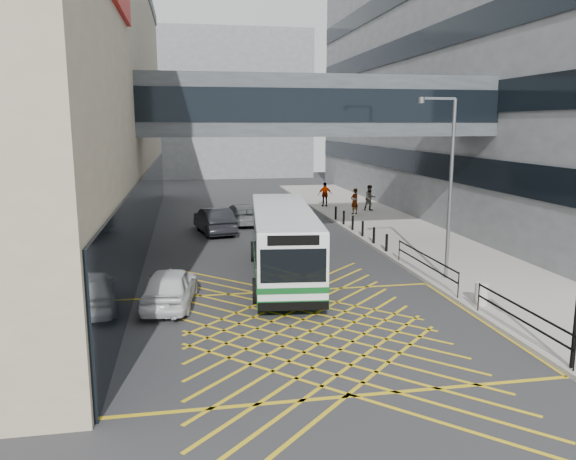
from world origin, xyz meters
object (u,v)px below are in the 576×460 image
bus (283,241)px  car_silver (241,213)px  car_dark (214,220)px  pedestrian_c (325,194)px  pedestrian_a (355,201)px  litter_bin (481,293)px  pedestrian_b (370,198)px  street_lamp (447,178)px  car_white (170,286)px

bus → car_silver: size_ratio=2.32×
car_dark → pedestrian_c: size_ratio=2.68×
bus → car_dark: (-2.41, 10.69, -0.83)m
pedestrian_a → pedestrian_c: 4.31m
bus → litter_bin: (6.36, -5.51, -1.06)m
car_silver → pedestrian_b: (10.10, 3.18, 0.38)m
car_dark → litter_bin: size_ratio=6.28×
bus → street_lamp: street_lamp is taller
bus → car_silver: bearing=98.2°
car_dark → street_lamp: 15.92m
car_silver → litter_bin: car_silver is taller
pedestrian_b → pedestrian_c: pedestrian_b is taller
car_white → street_lamp: 11.94m
car_dark → car_silver: 3.48m
bus → car_white: size_ratio=2.38×
litter_bin → pedestrian_c: bearing=89.0°
pedestrian_c → litter_bin: bearing=88.5°
pedestrian_a → pedestrian_c: pedestrian_c is taller
pedestrian_a → pedestrian_c: size_ratio=0.98×
pedestrian_a → car_dark: bearing=-4.8°
car_dark → pedestrian_c: 12.81m
litter_bin → pedestrian_a: pedestrian_a is taller
bus → street_lamp: size_ratio=1.47×
pedestrian_b → pedestrian_a: bearing=-146.0°
car_silver → bus: bearing=81.8°
street_lamp → litter_bin: street_lamp is taller
bus → car_silver: bus is taller
bus → pedestrian_b: size_ratio=5.73×
car_white → pedestrian_a: size_ratio=2.49×
car_dark → pedestrian_a: pedestrian_a is taller
car_dark → street_lamp: bearing=114.9°
car_white → pedestrian_b: bearing=-118.2°
street_lamp → pedestrian_c: size_ratio=3.94×
bus → car_dark: bearing=108.7°
street_lamp → pedestrian_b: size_ratio=3.89×
car_white → car_silver: size_ratio=0.98×
pedestrian_a → bus: bearing=33.3°
bus → street_lamp: (6.55, -1.96, 2.80)m
car_dark → car_white: bearing=70.1°
pedestrian_c → street_lamp: bearing=88.8°
car_silver → street_lamp: street_lamp is taller
bus → pedestrian_a: bearing=68.7°
car_silver → pedestrian_a: 8.68m
bus → pedestrian_b: 19.33m
car_silver → street_lamp: bearing=104.1°
street_lamp → pedestrian_b: street_lamp is taller
bus → car_dark: 10.99m
street_lamp → car_dark: bearing=121.8°
pedestrian_b → car_dark: bearing=-158.8°
car_dark → litter_bin: car_dark is taller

